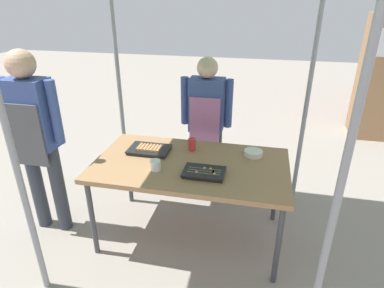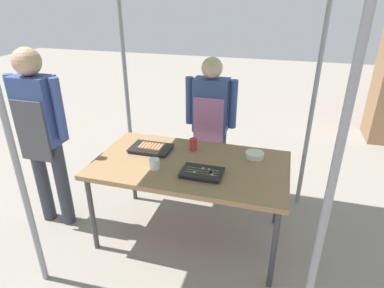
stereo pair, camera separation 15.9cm
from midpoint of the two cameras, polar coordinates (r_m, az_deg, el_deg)
name	(u,v)px [view 1 (the left image)]	position (r m, az deg, el deg)	size (l,w,h in m)	color
ground_plane	(191,234)	(3.12, -1.71, -15.54)	(18.00, 18.00, 0.00)	gray
stall_table	(191,168)	(2.72, -1.90, -4.33)	(1.60, 0.90, 0.75)	#9E724C
tray_grilled_sausages	(149,149)	(2.91, -9.07, -0.96)	(0.36, 0.25, 0.05)	black
tray_meat_skewers	(204,173)	(2.52, 0.33, -5.05)	(0.32, 0.22, 0.04)	black
condiment_bowl	(253,153)	(2.84, 9.15, -1.61)	(0.16, 0.16, 0.05)	silver
drink_cup_near_edge	(192,144)	(2.89, -1.58, -0.10)	(0.07, 0.07, 0.11)	red
drink_cup_by_wok	(155,165)	(2.60, -8.17, -3.72)	(0.08, 0.08, 0.08)	white
vendor_woman	(206,119)	(3.30, 1.10, 4.45)	(0.52, 0.22, 1.49)	#333842
customer_nearby	(35,131)	(3.05, -27.18, 2.02)	(0.52, 0.23, 1.65)	#333842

